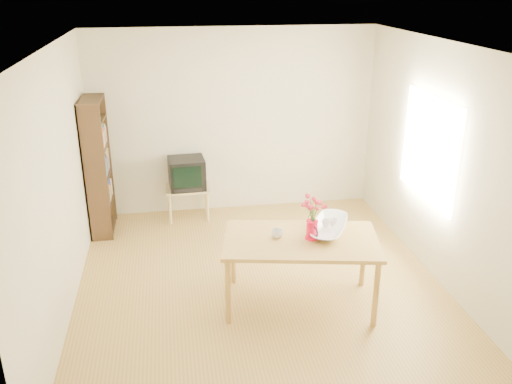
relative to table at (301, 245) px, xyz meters
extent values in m
plane|color=olive|center=(-0.34, 0.41, -0.68)|extent=(4.50, 4.50, 0.00)
plane|color=white|center=(-0.34, 0.41, 1.92)|extent=(4.50, 4.50, 0.00)
plane|color=beige|center=(-0.34, 2.66, 0.62)|extent=(4.00, 0.00, 4.00)
plane|color=beige|center=(-0.34, -1.84, 0.62)|extent=(4.00, 0.00, 4.00)
plane|color=beige|center=(-2.34, 0.41, 0.62)|extent=(0.00, 4.50, 4.50)
plane|color=beige|center=(1.66, 0.41, 0.62)|extent=(0.00, 4.50, 4.50)
plane|color=white|center=(1.64, 0.71, 0.72)|extent=(0.00, 1.30, 1.30)
cube|color=#B0843C|center=(0.00, 0.00, 0.05)|extent=(1.69, 1.16, 0.04)
cylinder|color=#B0843C|center=(-0.78, -0.24, -0.32)|extent=(0.06, 0.06, 0.71)
cylinder|color=#B0843C|center=(0.63, -0.51, -0.32)|extent=(0.06, 0.06, 0.71)
cylinder|color=#B0843C|center=(-0.63, 0.51, -0.32)|extent=(0.06, 0.06, 0.71)
cylinder|color=#B0843C|center=(0.78, 0.24, -0.32)|extent=(0.06, 0.06, 0.71)
cube|color=tan|center=(-1.04, 2.38, -0.23)|extent=(0.60, 0.45, 0.03)
cylinder|color=tan|center=(-1.30, 2.20, -0.46)|extent=(0.04, 0.04, 0.43)
cylinder|color=tan|center=(-0.78, 2.20, -0.46)|extent=(0.04, 0.04, 0.43)
cylinder|color=tan|center=(-1.30, 2.57, -0.46)|extent=(0.04, 0.04, 0.43)
cylinder|color=tan|center=(-0.78, 2.57, -0.46)|extent=(0.04, 0.04, 0.43)
cube|color=black|center=(-2.19, 1.83, 0.22)|extent=(0.28, 0.02, 1.80)
cube|color=black|center=(-2.19, 2.50, 0.22)|extent=(0.28, 0.03, 1.80)
cube|color=black|center=(-2.32, 2.16, 0.22)|extent=(0.02, 0.70, 1.80)
cube|color=black|center=(-2.19, 2.16, -0.64)|extent=(0.27, 0.65, 0.02)
cube|color=black|center=(-2.19, 2.16, -0.28)|extent=(0.27, 0.65, 0.02)
cube|color=black|center=(-2.19, 2.16, 0.10)|extent=(0.27, 0.65, 0.02)
cube|color=black|center=(-2.19, 2.16, 0.48)|extent=(0.27, 0.65, 0.02)
cube|color=black|center=(-2.19, 2.16, 0.84)|extent=(0.27, 0.65, 0.02)
cube|color=black|center=(-2.19, 2.16, 1.10)|extent=(0.27, 0.65, 0.02)
cylinder|color=red|center=(0.11, -0.01, 0.17)|extent=(0.11, 0.11, 0.19)
cylinder|color=red|center=(0.11, -0.01, 0.08)|extent=(0.13, 0.13, 0.02)
cylinder|color=red|center=(0.11, -0.01, 0.26)|extent=(0.12, 0.12, 0.01)
cone|color=red|center=(0.09, -0.06, 0.24)|extent=(0.06, 0.07, 0.06)
torus|color=black|center=(0.12, 0.06, 0.18)|extent=(0.04, 0.10, 0.10)
imported|color=white|center=(-0.23, 0.06, 0.12)|extent=(0.13, 0.13, 0.09)
imported|color=white|center=(0.34, 0.15, 0.31)|extent=(0.66, 0.66, 0.47)
imported|color=white|center=(0.30, 0.15, 0.26)|extent=(0.10, 0.10, 0.07)
imported|color=white|center=(0.38, 0.17, 0.26)|extent=(0.09, 0.09, 0.07)
cube|color=black|center=(-1.04, 2.38, -0.01)|extent=(0.51, 0.47, 0.42)
cube|color=black|center=(-1.04, 2.46, 0.01)|extent=(0.35, 0.26, 0.30)
cube|color=black|center=(-1.04, 2.16, 0.01)|extent=(0.38, 0.03, 0.30)
camera|label=1|loc=(-1.24, -4.75, 2.53)|focal=38.00mm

